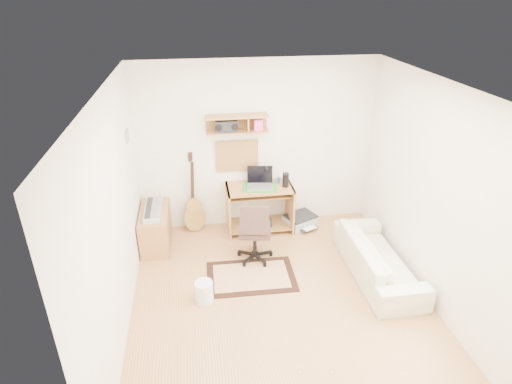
{
  "coord_description": "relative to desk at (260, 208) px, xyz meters",
  "views": [
    {
      "loc": [
        -0.91,
        -4.0,
        3.52
      ],
      "look_at": [
        -0.15,
        1.05,
        1.0
      ],
      "focal_mm": 29.79,
      "sensor_mm": 36.0,
      "label": 1
    }
  ],
  "objects": [
    {
      "name": "cork_board",
      "position": [
        -0.31,
        0.25,
        0.79
      ],
      "size": [
        0.64,
        0.03,
        0.49
      ],
      "primitive_type": "cube",
      "color": "tan",
      "rests_on": "back_wall"
    },
    {
      "name": "rug",
      "position": [
        -0.3,
        -1.19,
        -0.37
      ],
      "size": [
        1.18,
        0.8,
        0.02
      ],
      "primitive_type": "cube",
      "rotation": [
        0.0,
        0.0,
        -0.02
      ],
      "color": "beige",
      "rests_on": "floor"
    },
    {
      "name": "back_wall",
      "position": [
        -0.01,
        0.28,
        0.93
      ],
      "size": [
        3.6,
        0.01,
        2.6
      ],
      "primitive_type": "cube",
      "color": "white",
      "rests_on": "ground"
    },
    {
      "name": "desk_lamp",
      "position": [
        0.17,
        0.14,
        0.51
      ],
      "size": [
        0.09,
        0.09,
        0.28
      ],
      "primitive_type": null,
      "color": "black",
      "rests_on": "desk"
    },
    {
      "name": "cabinet",
      "position": [
        -1.59,
        -0.18,
        -0.1
      ],
      "size": [
        0.4,
        0.9,
        0.55
      ],
      "primitive_type": "cube",
      "color": "#B77A40",
      "rests_on": "floor"
    },
    {
      "name": "music_keyboard",
      "position": [
        -1.59,
        -0.18,
        0.21
      ],
      "size": [
        0.23,
        0.73,
        0.06
      ],
      "primitive_type": "cube",
      "color": "#B2B5BA",
      "rests_on": "cabinet"
    },
    {
      "name": "laptop",
      "position": [
        0.0,
        -0.02,
        0.52
      ],
      "size": [
        0.43,
        0.43,
        0.29
      ],
      "primitive_type": null,
      "rotation": [
        0.0,
        0.0,
        -0.15
      ],
      "color": "silver",
      "rests_on": "desk"
    },
    {
      "name": "sofa",
      "position": [
        1.37,
        -1.37,
        -0.04
      ],
      "size": [
        0.5,
        1.73,
        0.68
      ],
      "primitive_type": "imported",
      "rotation": [
        0.0,
        0.0,
        1.57
      ],
      "color": "beige",
      "rests_on": "floor"
    },
    {
      "name": "guitar",
      "position": [
        -1.01,
        0.13,
        0.26
      ],
      "size": [
        0.38,
        0.29,
        1.27
      ],
      "primitive_type": null,
      "rotation": [
        0.0,
        0.0,
        0.27
      ],
      "color": "#AF8535",
      "rests_on": "floor"
    },
    {
      "name": "task_chair",
      "position": [
        -0.19,
        -0.79,
        0.1
      ],
      "size": [
        0.56,
        0.56,
        0.94
      ],
      "primitive_type": null,
      "rotation": [
        0.0,
        0.0,
        -0.17
      ],
      "color": "#3C2923",
      "rests_on": "floor"
    },
    {
      "name": "wall_shelf",
      "position": [
        -0.31,
        0.15,
        1.32
      ],
      "size": [
        0.9,
        0.25,
        0.26
      ],
      "primitive_type": "cube",
      "color": "#B77A40",
      "rests_on": "back_wall"
    },
    {
      "name": "wall_photo",
      "position": [
        -1.8,
        -0.23,
        1.34
      ],
      "size": [
        0.02,
        0.2,
        0.15
      ],
      "primitive_type": "cube",
      "color": "#4C8CBF",
      "rests_on": "left_wall"
    },
    {
      "name": "desk",
      "position": [
        0.0,
        0.0,
        0.0
      ],
      "size": [
        1.0,
        0.55,
        0.75
      ],
      "primitive_type": null,
      "color": "#B77A40",
      "rests_on": "floor"
    },
    {
      "name": "left_wall",
      "position": [
        -1.81,
        -1.73,
        0.93
      ],
      "size": [
        0.01,
        4.0,
        2.6
      ],
      "primitive_type": "cube",
      "color": "white",
      "rests_on": "ground"
    },
    {
      "name": "right_wall",
      "position": [
        1.8,
        -1.73,
        0.93
      ],
      "size": [
        0.01,
        4.0,
        2.6
      ],
      "primitive_type": "cube",
      "color": "white",
      "rests_on": "ground"
    },
    {
      "name": "printer",
      "position": [
        0.67,
        0.02,
        -0.29
      ],
      "size": [
        0.58,
        0.53,
        0.18
      ],
      "primitive_type": "cube",
      "rotation": [
        0.0,
        0.0,
        0.43
      ],
      "color": "#A5A8AA",
      "rests_on": "floor"
    },
    {
      "name": "speaker",
      "position": [
        0.39,
        -0.05,
        0.48
      ],
      "size": [
        0.1,
        0.1,
        0.22
      ],
      "primitive_type": "cylinder",
      "color": "black",
      "rests_on": "desk"
    },
    {
      "name": "boombox",
      "position": [
        -0.47,
        0.15,
        1.3
      ],
      "size": [
        0.31,
        0.14,
        0.16
      ],
      "primitive_type": "cube",
      "color": "black",
      "rests_on": "wall_shelf"
    },
    {
      "name": "pencil_cup",
      "position": [
        0.31,
        0.1,
        0.42
      ],
      "size": [
        0.06,
        0.06,
        0.09
      ],
      "primitive_type": "cylinder",
      "color": "#344F9D",
      "rests_on": "desk"
    },
    {
      "name": "ceiling",
      "position": [
        -0.01,
        -1.73,
        2.23
      ],
      "size": [
        3.6,
        4.0,
        0.01
      ],
      "primitive_type": "cube",
      "color": "white",
      "rests_on": "ground"
    },
    {
      "name": "waste_basket",
      "position": [
        -0.93,
        -1.57,
        -0.24
      ],
      "size": [
        0.27,
        0.27,
        0.27
      ],
      "primitive_type": "cylinder",
      "rotation": [
        0.0,
        0.0,
        0.22
      ],
      "color": "white",
      "rests_on": "floor"
    },
    {
      "name": "floor",
      "position": [
        -0.01,
        -1.73,
        -0.38
      ],
      "size": [
        3.6,
        4.0,
        0.01
      ],
      "primitive_type": "cube",
      "color": "tan",
      "rests_on": "ground"
    }
  ]
}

